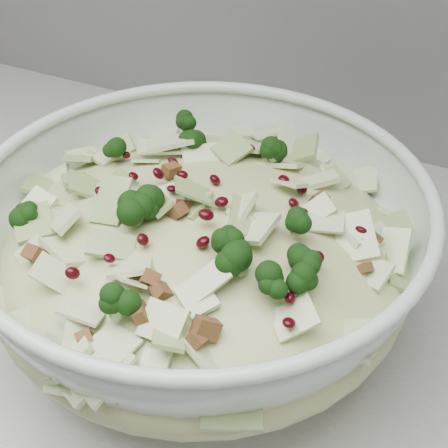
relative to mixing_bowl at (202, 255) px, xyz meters
name	(u,v)px	position (x,y,z in m)	size (l,w,h in m)	color
mixing_bowl	(202,255)	(0.00, 0.00, 0.00)	(0.41, 0.41, 0.16)	silver
salad	(201,233)	(0.00, 0.00, 0.03)	(0.46, 0.46, 0.16)	#B3B97E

